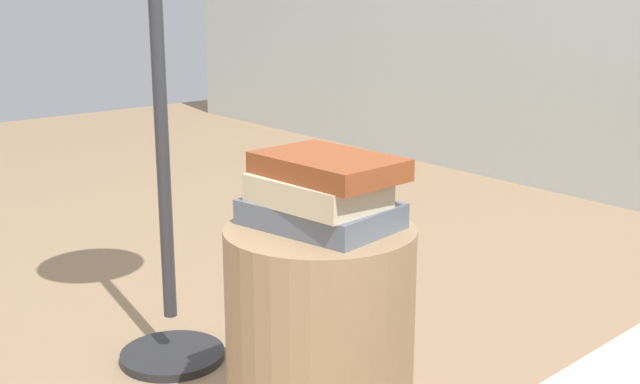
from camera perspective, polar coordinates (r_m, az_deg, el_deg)
side_table at (r=1.53m, az=0.00°, el=-10.26°), size 0.34×0.34×0.43m
book_slate at (r=1.46m, az=0.04°, el=-1.50°), size 0.28×0.22×0.04m
book_cream at (r=1.43m, az=-0.11°, el=0.08°), size 0.24×0.18×0.05m
book_rust at (r=1.43m, az=0.58°, el=1.80°), size 0.26×0.18×0.04m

